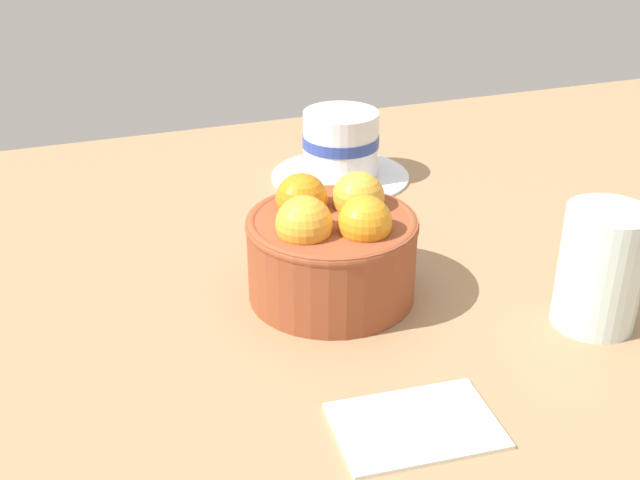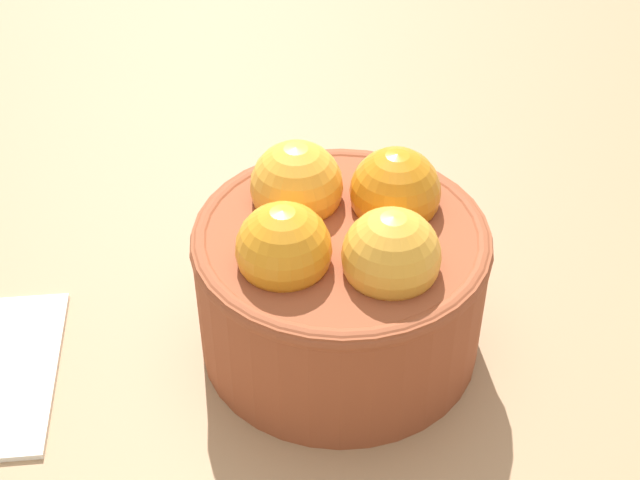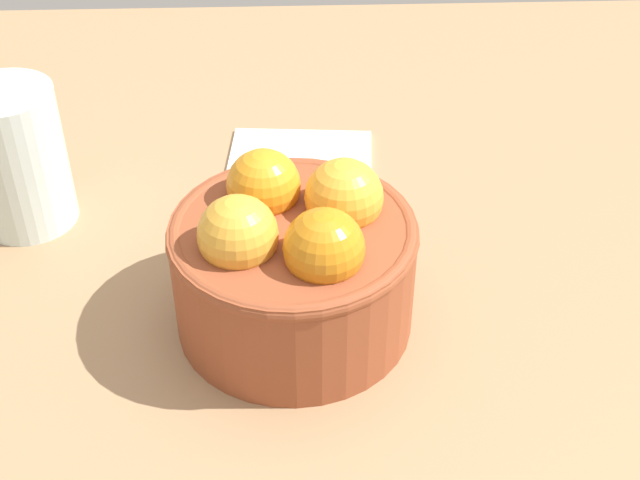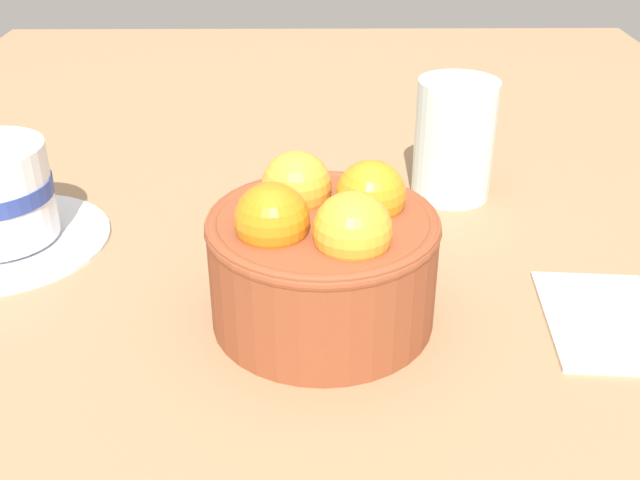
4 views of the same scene
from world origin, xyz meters
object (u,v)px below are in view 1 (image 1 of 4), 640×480
(coffee_cup, at_px, (341,149))
(terracotta_bowl, at_px, (332,246))
(water_glass, at_px, (601,268))
(folded_napkin, at_px, (416,424))

(coffee_cup, bearing_deg, terracotta_bowl, 67.29)
(terracotta_bowl, relative_size, water_glass, 1.44)
(coffee_cup, height_order, folded_napkin, coffee_cup)
(terracotta_bowl, bearing_deg, coffee_cup, -112.71)
(terracotta_bowl, distance_m, coffee_cup, 0.25)
(folded_napkin, bearing_deg, terracotta_bowl, -92.29)
(coffee_cup, relative_size, folded_napkin, 1.46)
(terracotta_bowl, bearing_deg, water_glass, 148.79)
(terracotta_bowl, xyz_separation_m, coffee_cup, (-0.10, -0.23, -0.01))
(coffee_cup, bearing_deg, water_glass, 103.19)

